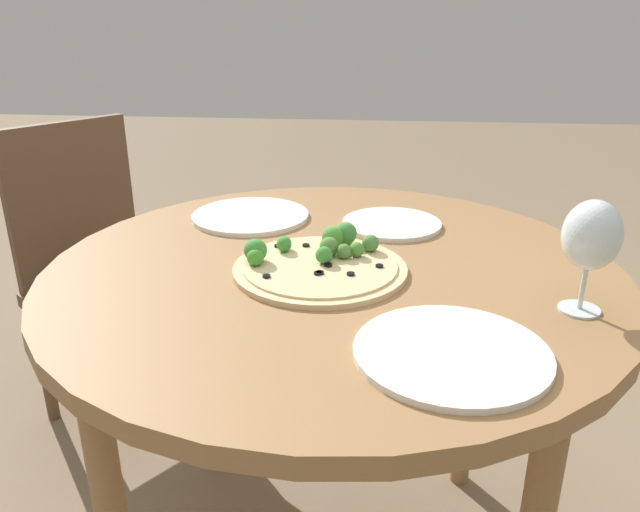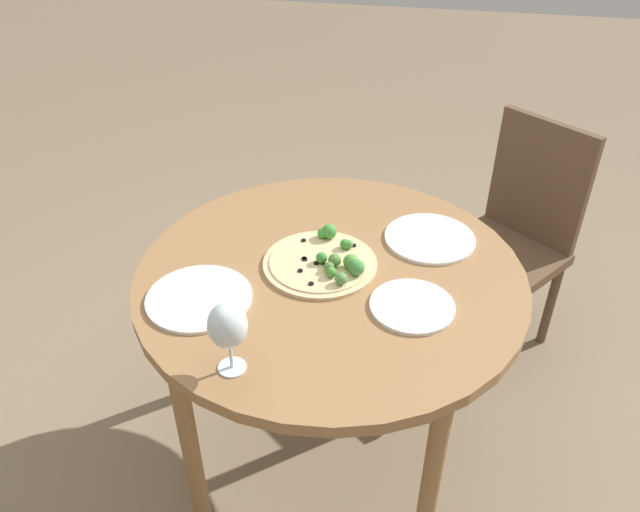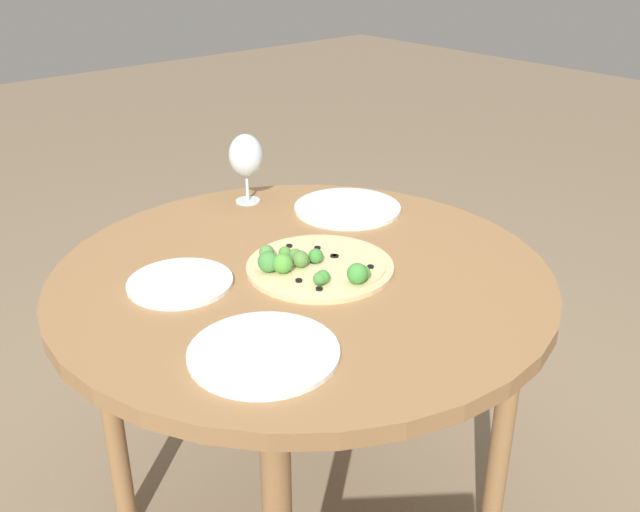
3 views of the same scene
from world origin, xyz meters
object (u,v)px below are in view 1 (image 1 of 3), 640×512
at_px(wine_glass, 592,237).
at_px(plate_near, 392,224).
at_px(plate_far, 250,216).
at_px(plate_side, 452,353).
at_px(chair, 100,271).
at_px(pizza, 319,262).

xyz_separation_m(wine_glass, plate_near, (-0.38, -0.29, -0.12)).
xyz_separation_m(plate_far, plate_side, (0.56, 0.39, 0.00)).
distance_m(wine_glass, plate_far, 0.73).
xyz_separation_m(chair, pizza, (0.58, 0.71, 0.30)).
height_order(wine_glass, plate_side, wine_glass).
bearing_deg(chair, plate_side, -95.86).
relative_size(pizza, wine_glass, 1.74).
bearing_deg(pizza, plate_side, 36.26).
relative_size(pizza, plate_near, 1.46).
xyz_separation_m(plate_near, plate_far, (-0.03, -0.32, 0.00)).
height_order(chair, wine_glass, wine_glass).
relative_size(plate_near, plate_side, 0.79).
bearing_deg(wine_glass, plate_far, -123.63).
distance_m(wine_glass, plate_side, 0.29).
bearing_deg(chair, plate_near, -74.02).
relative_size(plate_near, plate_far, 0.82).
bearing_deg(plate_near, plate_far, -94.64).
height_order(pizza, plate_side, pizza).
height_order(plate_far, plate_side, same).
bearing_deg(plate_side, plate_near, -171.95).
bearing_deg(pizza, wine_glass, 73.11).
height_order(chair, plate_far, chair).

